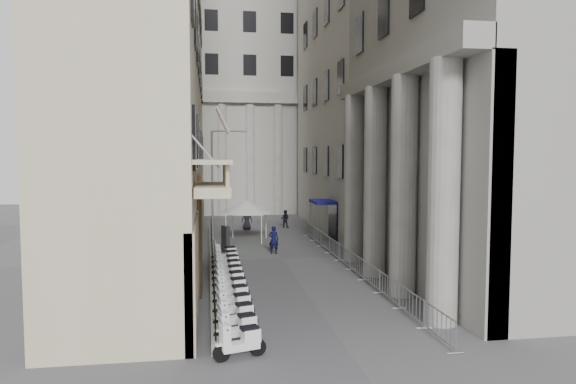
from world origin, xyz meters
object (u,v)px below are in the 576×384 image
object	(u,v)px
pedestrian_a	(274,240)
info_kiosk	(226,239)
street_lamp	(216,175)
scooter_0	(241,359)
security_tent	(243,207)
pedestrian_b	(285,219)

from	to	relation	value
pedestrian_a	info_kiosk	bearing A→B (deg)	4.95
street_lamp	info_kiosk	size ratio (longest dim) A/B	4.66
scooter_0	security_tent	bearing A→B (deg)	-19.49
street_lamp	scooter_0	bearing A→B (deg)	-73.61
info_kiosk	scooter_0	bearing A→B (deg)	-112.45
street_lamp	pedestrian_b	size ratio (longest dim) A/B	5.27
info_kiosk	pedestrian_b	size ratio (longest dim) A/B	1.13
street_lamp	pedestrian_a	bearing A→B (deg)	-41.04
scooter_0	pedestrian_a	xyz separation A→B (m)	(3.25, 17.15, 0.91)
street_lamp	info_kiosk	distance (m)	6.12
scooter_0	security_tent	distance (m)	23.11
info_kiosk	security_tent	bearing A→B (deg)	51.42
street_lamp	info_kiosk	world-z (taller)	street_lamp
scooter_0	info_kiosk	world-z (taller)	info_kiosk
scooter_0	info_kiosk	xyz separation A→B (m)	(0.14, 18.02, 0.90)
pedestrian_b	pedestrian_a	bearing A→B (deg)	99.33
security_tent	street_lamp	xyz separation A→B (m)	(-1.95, -0.32, 2.40)
scooter_0	info_kiosk	bearing A→B (deg)	-15.95
street_lamp	info_kiosk	bearing A→B (deg)	-68.37
scooter_0	info_kiosk	distance (m)	18.04
street_lamp	pedestrian_a	world-z (taller)	street_lamp
pedestrian_b	security_tent	bearing A→B (deg)	77.27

